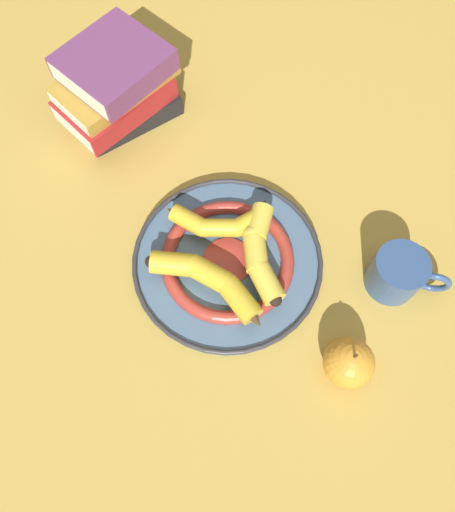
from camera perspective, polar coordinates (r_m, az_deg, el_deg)
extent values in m
plane|color=gold|center=(0.85, 1.81, -0.10)|extent=(2.80, 2.80, 0.00)
cylinder|color=slate|center=(0.84, 0.00, -0.84)|extent=(0.31, 0.31, 0.02)
torus|color=#AD382D|center=(0.82, 0.00, -0.45)|extent=(0.22, 0.22, 0.02)
cylinder|color=#AD382D|center=(0.83, 0.00, -0.53)|extent=(0.08, 0.08, 0.00)
torus|color=#333338|center=(0.83, 0.00, -0.50)|extent=(0.32, 0.32, 0.01)
cylinder|color=yellow|center=(0.82, 3.66, 3.85)|extent=(0.07, 0.06, 0.04)
cylinder|color=yellow|center=(0.80, 3.43, 0.34)|extent=(0.06, 0.07, 0.04)
cylinder|color=yellow|center=(0.78, 4.57, -3.27)|extent=(0.05, 0.07, 0.04)
sphere|color=yellow|center=(0.81, 3.21, 2.15)|extent=(0.04, 0.04, 0.04)
sphere|color=yellow|center=(0.79, 3.66, -1.53)|extent=(0.04, 0.04, 0.04)
cone|color=#472D19|center=(0.84, 4.10, 5.50)|extent=(0.04, 0.04, 0.03)
sphere|color=black|center=(0.77, 5.50, -5.04)|extent=(0.02, 0.02, 0.02)
cylinder|color=gold|center=(0.77, 1.53, -5.17)|extent=(0.04, 0.07, 0.04)
cylinder|color=gold|center=(0.78, -2.01, -2.21)|extent=(0.05, 0.07, 0.04)
cylinder|color=gold|center=(0.79, -6.39, -0.87)|extent=(0.07, 0.07, 0.04)
sphere|color=gold|center=(0.78, 0.07, -3.33)|extent=(0.04, 0.04, 0.04)
sphere|color=gold|center=(0.79, -4.06, -1.11)|extent=(0.04, 0.04, 0.04)
cone|color=#472D19|center=(0.76, 3.03, -7.04)|extent=(0.03, 0.04, 0.03)
sphere|color=black|center=(0.80, -8.70, -0.64)|extent=(0.02, 0.02, 0.02)
cylinder|color=gold|center=(0.83, -4.55, 4.15)|extent=(0.04, 0.06, 0.03)
cylinder|color=gold|center=(0.82, -0.90, 3.24)|extent=(0.06, 0.06, 0.03)
cylinder|color=gold|center=(0.83, 2.78, 4.11)|extent=(0.06, 0.04, 0.03)
sphere|color=gold|center=(0.82, -2.89, 3.25)|extent=(0.03, 0.03, 0.03)
sphere|color=gold|center=(0.82, 1.09, 3.23)|extent=(0.03, 0.03, 0.03)
cone|color=#472D19|center=(0.84, -6.18, 5.02)|extent=(0.03, 0.03, 0.02)
sphere|color=black|center=(0.83, 4.45, 4.97)|extent=(0.02, 0.02, 0.02)
cube|color=black|center=(1.02, -11.57, 16.23)|extent=(0.21, 0.14, 0.04)
cube|color=white|center=(1.02, -11.81, 16.10)|extent=(0.20, 0.13, 0.03)
cube|color=#AD2328|center=(0.98, -12.70, 17.08)|extent=(0.20, 0.13, 0.04)
cube|color=white|center=(0.98, -12.93, 16.91)|extent=(0.19, 0.12, 0.03)
cube|color=#B28933|center=(0.96, -12.71, 18.96)|extent=(0.21, 0.12, 0.03)
cube|color=white|center=(0.96, -12.96, 18.78)|extent=(0.20, 0.11, 0.02)
cube|color=#753D70|center=(0.94, -12.83, 20.65)|extent=(0.18, 0.16, 0.04)
cube|color=white|center=(0.93, -13.02, 20.51)|extent=(0.17, 0.15, 0.03)
cylinder|color=#335184|center=(0.84, 18.74, -1.88)|extent=(0.09, 0.09, 0.08)
cylinder|color=#331C0F|center=(0.82, 19.34, -1.11)|extent=(0.07, 0.07, 0.00)
torus|color=#335184|center=(0.86, 22.42, -2.80)|extent=(0.04, 0.05, 0.06)
sphere|color=gold|center=(0.78, 13.69, -11.74)|extent=(0.08, 0.08, 0.08)
cylinder|color=#4C3319|center=(0.74, 14.45, -11.00)|extent=(0.00, 0.00, 0.01)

